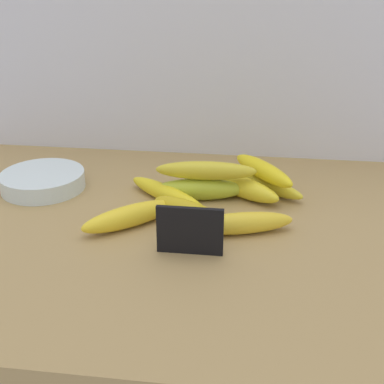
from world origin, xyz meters
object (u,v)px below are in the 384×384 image
Objects in this scene: banana_5 at (241,223)px; banana_7 at (263,170)px; fruit_bowl at (43,181)px; banana_6 at (240,186)px; chalkboard_sign at (190,232)px; banana_0 at (199,189)px; banana_1 at (189,212)px; banana_4 at (264,184)px; banana_8 at (206,171)px; banana_3 at (130,216)px; banana_2 at (167,194)px.

banana_7 is (3.66, 17.66, 3.14)cm from banana_5.
banana_6 is at bearing 2.17° from fruit_bowl.
banana_5 is (7.98, 7.79, -1.90)cm from chalkboard_sign.
banana_7 is (4.42, 2.11, 2.96)cm from banana_6.
banana_0 is 15.74cm from banana_5.
banana_4 is at bearing 48.94° from banana_1.
banana_8 is (-11.28, -4.50, 1.16)cm from banana_7.
banana_5 is (20.08, 0.05, -0.09)cm from banana_3.
banana_8 reaches higher than banana_4.
banana_6 reaches higher than banana_2.
banana_3 is at bearing -143.28° from banana_7.
fruit_bowl is 46.48cm from banana_4.
banana_7 reaches higher than banana_6.
banana_7 reaches higher than banana_4.
banana_4 is (12.95, 5.51, -0.57)cm from banana_0.
banana_0 is 0.97× the size of banana_6.
banana_7 is (45.90, 3.69, 3.32)cm from fruit_bowl.
fruit_bowl is 0.94× the size of banana_6.
banana_7 is at bearing 25.56° from banana_6.
banana_0 is 8.57cm from banana_6.
banana_2 is at bearing 124.27° from banana_1.
chalkboard_sign is 0.66× the size of banana_1.
banana_2 is 15.14cm from banana_6.
fruit_bowl is 0.87× the size of banana_8.
banana_7 is at bearing 78.28° from banana_5.
banana_0 is 0.96× the size of banana_4.
banana_6 reaches higher than fruit_bowl.
banana_2 is 12.13cm from banana_3.
banana_7 is at bearing 4.59° from fruit_bowl.
chalkboard_sign is 0.61× the size of banana_0.
fruit_bowl is at bearing 147.67° from banana_3.
chalkboard_sign reaches higher than banana_4.
banana_2 is at bearing 110.97° from chalkboard_sign.
chalkboard_sign is 24.49cm from banana_6.
banana_7 reaches higher than banana_0.
banana_4 is 1.05× the size of banana_7.
chalkboard_sign is at bearing -32.43° from fruit_bowl.
banana_1 is 0.79× the size of banana_2.
banana_1 is 15.49cm from banana_6.
banana_4 is (19.23, 7.41, -0.09)cm from banana_2.
banana_6 is (8.85, 12.72, 0.04)cm from banana_1.
banana_4 is at bearing 21.08° from banana_2.
fruit_bowl is at bearing 178.65° from banana_8.
chalkboard_sign is 0.63× the size of fruit_bowl.
banana_3 is (-4.87, -11.11, 0.32)cm from banana_2.
banana_8 reaches higher than banana_3.
banana_0 reaches higher than banana_3.
banana_1 is at bearing -100.91° from banana_8.
chalkboard_sign reaches higher than banana_7.
banana_0 is at bearing 16.88° from banana_2.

